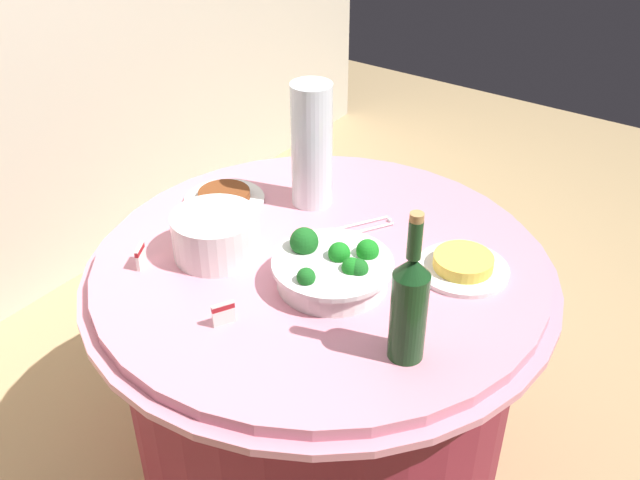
# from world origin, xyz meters

# --- Properties ---
(ground_plane) EXTENTS (6.00, 6.00, 0.00)m
(ground_plane) POSITION_xyz_m (0.00, 0.00, 0.00)
(ground_plane) COLOR tan
(buffet_table) EXTENTS (1.16, 1.16, 0.74)m
(buffet_table) POSITION_xyz_m (0.00, 0.00, 0.38)
(buffet_table) COLOR maroon
(buffet_table) RESTS_ON ground_plane
(broccoli_bowl) EXTENTS (0.28, 0.28, 0.11)m
(broccoli_bowl) POSITION_xyz_m (-0.07, -0.08, 0.78)
(broccoli_bowl) COLOR white
(broccoli_bowl) RESTS_ON buffet_table
(plate_stack) EXTENTS (0.21, 0.21, 0.11)m
(plate_stack) POSITION_xyz_m (-0.13, 0.22, 0.80)
(plate_stack) COLOR white
(plate_stack) RESTS_ON buffet_table
(wine_bottle) EXTENTS (0.07, 0.07, 0.34)m
(wine_bottle) POSITION_xyz_m (-0.18, -0.34, 0.87)
(wine_bottle) COLOR #163D1A
(wine_bottle) RESTS_ON buffet_table
(decorative_fruit_vase) EXTENTS (0.11, 0.11, 0.34)m
(decorative_fruit_vase) POSITION_xyz_m (0.21, 0.17, 0.89)
(decorative_fruit_vase) COLOR silver
(decorative_fruit_vase) RESTS_ON buffet_table
(serving_tongs) EXTENTS (0.16, 0.12, 0.01)m
(serving_tongs) POSITION_xyz_m (0.18, -0.02, 0.74)
(serving_tongs) COLOR silver
(serving_tongs) RESTS_ON buffet_table
(food_plate_fried_egg) EXTENTS (0.22, 0.22, 0.04)m
(food_plate_fried_egg) POSITION_xyz_m (0.15, -0.31, 0.76)
(food_plate_fried_egg) COLOR white
(food_plate_fried_egg) RESTS_ON buffet_table
(food_plate_stir_fry) EXTENTS (0.22, 0.22, 0.03)m
(food_plate_stir_fry) POSITION_xyz_m (0.07, 0.37, 0.75)
(food_plate_stir_fry) COLOR white
(food_plate_stir_fry) RESTS_ON buffet_table
(label_placard_front) EXTENTS (0.05, 0.03, 0.05)m
(label_placard_front) POSITION_xyz_m (-0.28, 0.33, 0.77)
(label_placard_front) COLOR white
(label_placard_front) RESTS_ON buffet_table
(label_placard_mid) EXTENTS (0.05, 0.03, 0.05)m
(label_placard_mid) POSITION_xyz_m (-0.32, 0.02, 0.77)
(label_placard_mid) COLOR white
(label_placard_mid) RESTS_ON buffet_table
(label_placard_rear) EXTENTS (0.05, 0.01, 0.05)m
(label_placard_rear) POSITION_xyz_m (0.34, 0.27, 0.77)
(label_placard_rear) COLOR white
(label_placard_rear) RESTS_ON buffet_table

